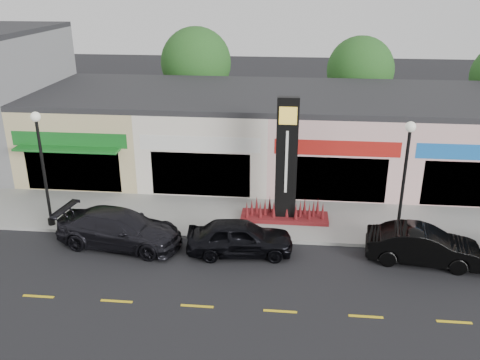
{
  "coord_description": "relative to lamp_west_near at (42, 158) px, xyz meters",
  "views": [
    {
      "loc": [
        3.1,
        -18.12,
        11.04
      ],
      "look_at": [
        0.85,
        4.0,
        2.18
      ],
      "focal_mm": 38.0,
      "sensor_mm": 36.0,
      "label": 1
    }
  ],
  "objects": [
    {
      "name": "ground",
      "position": [
        8.0,
        -2.5,
        -3.48
      ],
      "size": [
        120.0,
        120.0,
        0.0
      ],
      "primitive_type": "plane",
      "color": "black",
      "rests_on": "ground"
    },
    {
      "name": "sidewalk",
      "position": [
        8.0,
        1.85,
        -3.4
      ],
      "size": [
        52.0,
        4.3,
        0.15
      ],
      "primitive_type": "cube",
      "color": "gray",
      "rests_on": "ground"
    },
    {
      "name": "curb",
      "position": [
        8.0,
        -0.4,
        -3.4
      ],
      "size": [
        52.0,
        0.2,
        0.15
      ],
      "primitive_type": "cube",
      "color": "gray",
      "rests_on": "ground"
    },
    {
      "name": "shop_beige",
      "position": [
        -0.5,
        8.96,
        -1.08
      ],
      "size": [
        7.0,
        10.85,
        4.8
      ],
      "color": "tan",
      "rests_on": "ground"
    },
    {
      "name": "shop_cream",
      "position": [
        6.5,
        8.97,
        -1.08
      ],
      "size": [
        7.0,
        10.01,
        4.8
      ],
      "color": "silver",
      "rests_on": "ground"
    },
    {
      "name": "shop_pink_w",
      "position": [
        13.5,
        8.97,
        -1.08
      ],
      "size": [
        7.0,
        10.01,
        4.8
      ],
      "color": "beige",
      "rests_on": "ground"
    },
    {
      "name": "shop_pink_e",
      "position": [
        20.5,
        8.97,
        -1.08
      ],
      "size": [
        7.0,
        10.01,
        4.8
      ],
      "color": "beige",
      "rests_on": "ground"
    },
    {
      "name": "tree_rear_west",
      "position": [
        4.0,
        17.0,
        1.74
      ],
      "size": [
        5.2,
        5.2,
        7.83
      ],
      "color": "#382619",
      "rests_on": "ground"
    },
    {
      "name": "tree_rear_mid",
      "position": [
        16.0,
        17.0,
        1.41
      ],
      "size": [
        4.8,
        4.8,
        7.29
      ],
      "color": "#382619",
      "rests_on": "ground"
    },
    {
      "name": "lamp_west_near",
      "position": [
        0.0,
        0.0,
        0.0
      ],
      "size": [
        0.44,
        0.44,
        5.47
      ],
      "color": "black",
      "rests_on": "sidewalk"
    },
    {
      "name": "lamp_east_near",
      "position": [
        16.0,
        0.0,
        0.0
      ],
      "size": [
        0.44,
        0.44,
        5.47
      ],
      "color": "black",
      "rests_on": "sidewalk"
    },
    {
      "name": "pylon_sign",
      "position": [
        11.0,
        1.7,
        -1.2
      ],
      "size": [
        4.2,
        1.3,
        6.0
      ],
      "color": "#580F1D",
      "rests_on": "sidewalk"
    },
    {
      "name": "car_dark_sedan",
      "position": [
        3.82,
        -1.35,
        -2.67
      ],
      "size": [
        3.04,
        5.82,
        1.61
      ],
      "primitive_type": "imported",
      "rotation": [
        0.0,
        0.0,
        1.43
      ],
      "color": "black",
      "rests_on": "ground"
    },
    {
      "name": "car_black_sedan",
      "position": [
        9.15,
        -1.55,
        -2.71
      ],
      "size": [
        2.24,
        4.67,
        1.54
      ],
      "primitive_type": "imported",
      "rotation": [
        0.0,
        0.0,
        1.67
      ],
      "color": "black",
      "rests_on": "ground"
    },
    {
      "name": "car_black_conv",
      "position": [
        16.77,
        -1.48,
        -2.72
      ],
      "size": [
        2.2,
        4.79,
        1.52
      ],
      "primitive_type": "imported",
      "rotation": [
        0.0,
        0.0,
        1.44
      ],
      "color": "black",
      "rests_on": "ground"
    }
  ]
}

